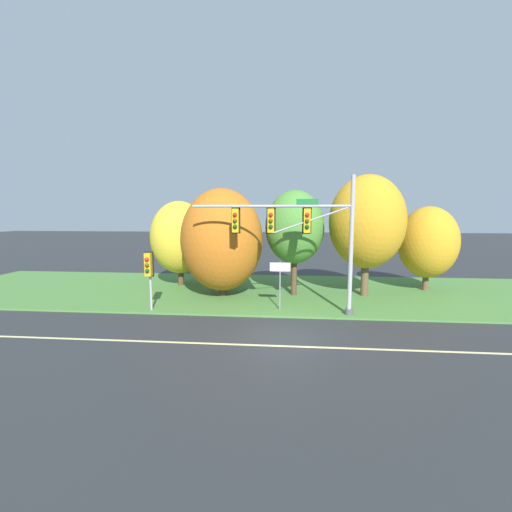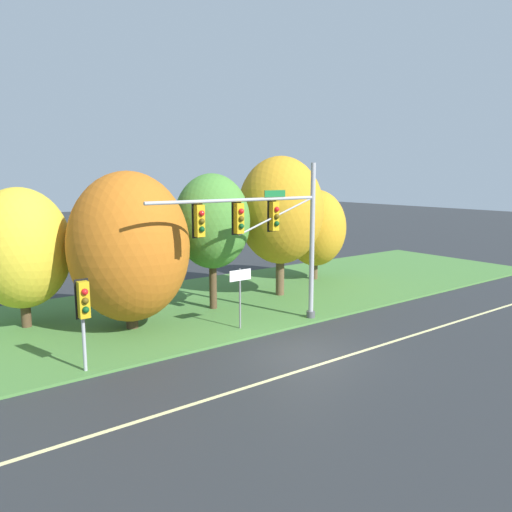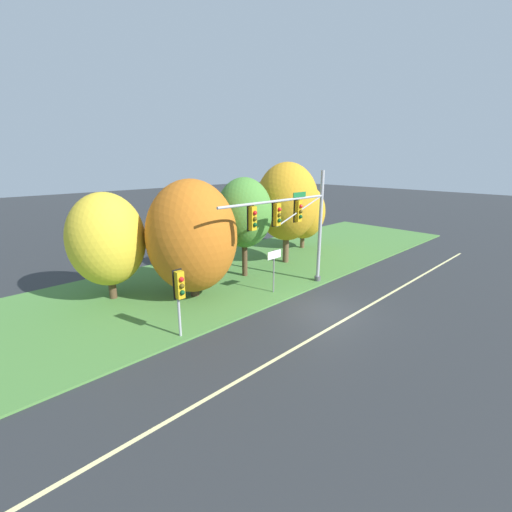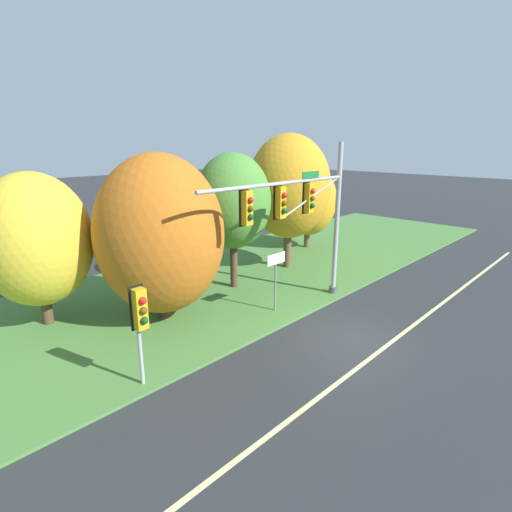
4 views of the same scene
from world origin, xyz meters
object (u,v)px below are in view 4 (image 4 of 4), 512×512
at_px(route_sign_post, 276,271).
at_px(tree_tall_centre, 308,200).
at_px(traffic_signal_mast, 304,210).
at_px(tree_behind_signpost, 233,202).
at_px(pedestrian_signal_near_kerb, 140,315).
at_px(tree_nearest_road, 36,240).
at_px(tree_mid_verge, 289,187).
at_px(tree_left_of_mast, 160,235).

distance_m(route_sign_post, tree_tall_centre, 11.35).
distance_m(traffic_signal_mast, route_sign_post, 2.81).
height_order(traffic_signal_mast, tree_tall_centre, traffic_signal_mast).
bearing_deg(tree_tall_centre, tree_behind_signpost, -166.58).
distance_m(pedestrian_signal_near_kerb, route_sign_post, 6.99).
xyz_separation_m(traffic_signal_mast, tree_behind_signpost, (-0.20, 4.11, -0.03)).
xyz_separation_m(tree_behind_signpost, tree_tall_centre, (8.93, 2.13, -1.06)).
bearing_deg(route_sign_post, tree_nearest_road, 141.62).
bearing_deg(tree_nearest_road, tree_behind_signpost, -15.81).
distance_m(pedestrian_signal_near_kerb, tree_mid_verge, 13.22).
bearing_deg(tree_nearest_road, route_sign_post, -38.38).
height_order(pedestrian_signal_near_kerb, route_sign_post, pedestrian_signal_near_kerb).
distance_m(route_sign_post, tree_left_of_mast, 4.99).
distance_m(tree_left_of_mast, tree_behind_signpost, 4.63).
bearing_deg(tree_tall_centre, tree_mid_verge, -156.59).
bearing_deg(traffic_signal_mast, tree_mid_verge, 45.33).
xyz_separation_m(traffic_signal_mast, pedestrian_signal_near_kerb, (-7.93, -0.26, -2.03)).
bearing_deg(tree_nearest_road, pedestrian_signal_near_kerb, -86.48).
distance_m(traffic_signal_mast, tree_tall_centre, 10.79).
height_order(tree_nearest_road, tree_mid_verge, tree_mid_verge).
relative_size(tree_behind_signpost, tree_mid_verge, 0.88).
distance_m(tree_left_of_mast, tree_tall_centre, 13.73).
bearing_deg(tree_nearest_road, traffic_signal_mast, -37.55).
height_order(tree_left_of_mast, tree_behind_signpost, tree_left_of_mast).
distance_m(tree_left_of_mast, tree_mid_verge, 9.07).
height_order(tree_nearest_road, tree_behind_signpost, tree_behind_signpost).
relative_size(pedestrian_signal_near_kerb, tree_behind_signpost, 0.48).
height_order(pedestrian_signal_near_kerb, tree_mid_verge, tree_mid_verge).
xyz_separation_m(pedestrian_signal_near_kerb, tree_tall_centre, (16.66, 6.50, 0.94)).
distance_m(pedestrian_signal_near_kerb, tree_tall_centre, 17.91).
relative_size(tree_nearest_road, tree_tall_centre, 1.07).
height_order(traffic_signal_mast, route_sign_post, traffic_signal_mast).
xyz_separation_m(traffic_signal_mast, tree_nearest_road, (-8.35, 6.42, -0.89)).
xyz_separation_m(tree_left_of_mast, tree_tall_centre, (13.45, 2.75, -0.28)).
bearing_deg(traffic_signal_mast, route_sign_post, 148.99).
xyz_separation_m(route_sign_post, tree_behind_signpost, (0.82, 3.49, 2.51)).
height_order(traffic_signal_mast, tree_mid_verge, tree_mid_verge).
relative_size(traffic_signal_mast, route_sign_post, 3.16).
distance_m(traffic_signal_mast, tree_behind_signpost, 4.11).
xyz_separation_m(tree_nearest_road, tree_mid_verge, (12.60, -2.11, 1.19)).
height_order(route_sign_post, tree_behind_signpost, tree_behind_signpost).
bearing_deg(tree_behind_signpost, tree_mid_verge, 2.48).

